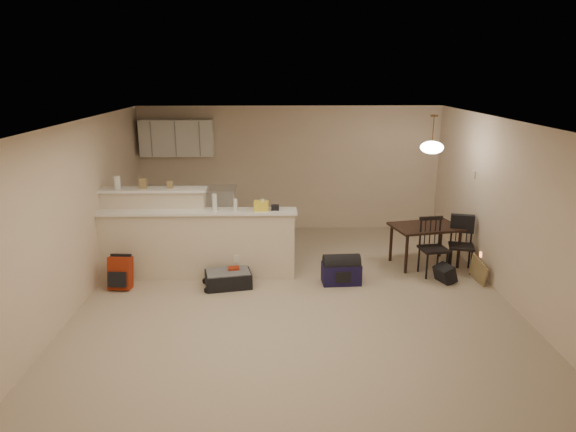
{
  "coord_description": "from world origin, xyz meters",
  "views": [
    {
      "loc": [
        -0.26,
        -6.71,
        3.14
      ],
      "look_at": [
        -0.1,
        0.7,
        1.05
      ],
      "focal_mm": 32.0,
      "sensor_mm": 36.0,
      "label": 1
    }
  ],
  "objects_px": {
    "dining_chair_near": "(434,247)",
    "red_backpack": "(120,273)",
    "pendant_lamp": "(432,147)",
    "dining_table": "(425,231)",
    "suitcase": "(228,279)",
    "navy_duffel": "(341,273)",
    "black_daypack": "(445,274)",
    "dining_chair_far": "(461,245)"
  },
  "relations": [
    {
      "from": "dining_chair_near",
      "to": "red_backpack",
      "type": "relative_size",
      "value": 1.9
    },
    {
      "from": "pendant_lamp",
      "to": "red_backpack",
      "type": "relative_size",
      "value": 1.27
    },
    {
      "from": "navy_duffel",
      "to": "dining_table",
      "type": "bearing_deg",
      "value": 24.07
    },
    {
      "from": "dining_chair_near",
      "to": "red_backpack",
      "type": "bearing_deg",
      "value": 176.57
    },
    {
      "from": "red_backpack",
      "to": "pendant_lamp",
      "type": "bearing_deg",
      "value": 15.47
    },
    {
      "from": "black_daypack",
      "to": "navy_duffel",
      "type": "bearing_deg",
      "value": 68.64
    },
    {
      "from": "pendant_lamp",
      "to": "dining_chair_far",
      "type": "relative_size",
      "value": 0.7
    },
    {
      "from": "pendant_lamp",
      "to": "dining_chair_near",
      "type": "relative_size",
      "value": 0.67
    },
    {
      "from": "suitcase",
      "to": "navy_duffel",
      "type": "xyz_separation_m",
      "value": [
        1.72,
        0.09,
        0.04
      ]
    },
    {
      "from": "dining_table",
      "to": "suitcase",
      "type": "relative_size",
      "value": 1.8
    },
    {
      "from": "dining_chair_near",
      "to": "navy_duffel",
      "type": "height_order",
      "value": "dining_chair_near"
    },
    {
      "from": "navy_duffel",
      "to": "suitcase",
      "type": "bearing_deg",
      "value": 179.67
    },
    {
      "from": "dining_table",
      "to": "black_daypack",
      "type": "relative_size",
      "value": 4.12
    },
    {
      "from": "dining_chair_near",
      "to": "navy_duffel",
      "type": "xyz_separation_m",
      "value": [
        -1.49,
        -0.31,
        -0.3
      ]
    },
    {
      "from": "suitcase",
      "to": "red_backpack",
      "type": "distance_m",
      "value": 1.61
    },
    {
      "from": "dining_table",
      "to": "navy_duffel",
      "type": "distance_m",
      "value": 1.73
    },
    {
      "from": "red_backpack",
      "to": "navy_duffel",
      "type": "distance_m",
      "value": 3.33
    },
    {
      "from": "suitcase",
      "to": "dining_table",
      "type": "bearing_deg",
      "value": 3.41
    },
    {
      "from": "dining_table",
      "to": "dining_chair_near",
      "type": "xyz_separation_m",
      "value": [
        0.01,
        -0.46,
        -0.13
      ]
    },
    {
      "from": "dining_chair_near",
      "to": "red_backpack",
      "type": "distance_m",
      "value": 4.84
    },
    {
      "from": "dining_chair_near",
      "to": "suitcase",
      "type": "height_order",
      "value": "dining_chair_near"
    },
    {
      "from": "dining_chair_near",
      "to": "black_daypack",
      "type": "height_order",
      "value": "dining_chair_near"
    },
    {
      "from": "pendant_lamp",
      "to": "red_backpack",
      "type": "bearing_deg",
      "value": -169.54
    },
    {
      "from": "dining_chair_near",
      "to": "dining_chair_far",
      "type": "height_order",
      "value": "dining_chair_near"
    },
    {
      "from": "pendant_lamp",
      "to": "dining_chair_far",
      "type": "height_order",
      "value": "pendant_lamp"
    },
    {
      "from": "red_backpack",
      "to": "black_daypack",
      "type": "bearing_deg",
      "value": 6.53
    },
    {
      "from": "black_daypack",
      "to": "dining_chair_far",
      "type": "bearing_deg",
      "value": -61.64
    },
    {
      "from": "suitcase",
      "to": "black_daypack",
      "type": "distance_m",
      "value": 3.34
    },
    {
      "from": "red_backpack",
      "to": "black_daypack",
      "type": "xyz_separation_m",
      "value": [
        4.93,
        0.13,
        -0.11
      ]
    },
    {
      "from": "dining_chair_far",
      "to": "black_daypack",
      "type": "relative_size",
      "value": 3.0
    },
    {
      "from": "dining_table",
      "to": "black_daypack",
      "type": "bearing_deg",
      "value": -93.21
    },
    {
      "from": "pendant_lamp",
      "to": "black_daypack",
      "type": "xyz_separation_m",
      "value": [
        0.12,
        -0.76,
        -1.86
      ]
    },
    {
      "from": "dining_chair_near",
      "to": "pendant_lamp",
      "type": "bearing_deg",
      "value": 82.73
    },
    {
      "from": "dining_table",
      "to": "red_backpack",
      "type": "height_order",
      "value": "dining_table"
    },
    {
      "from": "suitcase",
      "to": "navy_duffel",
      "type": "bearing_deg",
      "value": -8.59
    },
    {
      "from": "dining_chair_near",
      "to": "black_daypack",
      "type": "distance_m",
      "value": 0.46
    },
    {
      "from": "dining_table",
      "to": "navy_duffel",
      "type": "relative_size",
      "value": 2.09
    },
    {
      "from": "dining_table",
      "to": "navy_duffel",
      "type": "height_order",
      "value": "dining_table"
    },
    {
      "from": "dining_table",
      "to": "suitcase",
      "type": "distance_m",
      "value": 3.36
    },
    {
      "from": "dining_chair_near",
      "to": "dining_chair_far",
      "type": "relative_size",
      "value": 1.05
    },
    {
      "from": "dining_chair_far",
      "to": "suitcase",
      "type": "xyz_separation_m",
      "value": [
        -3.72,
        -0.57,
        -0.33
      ]
    },
    {
      "from": "pendant_lamp",
      "to": "dining_chair_far",
      "type": "bearing_deg",
      "value": -29.27
    }
  ]
}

